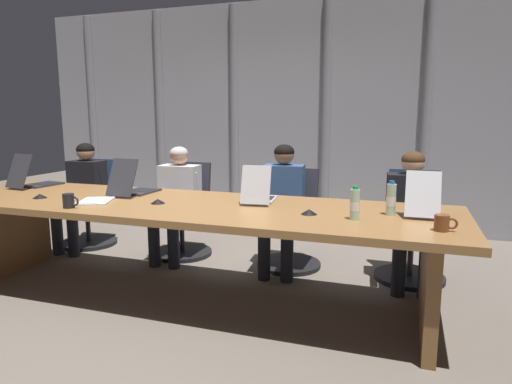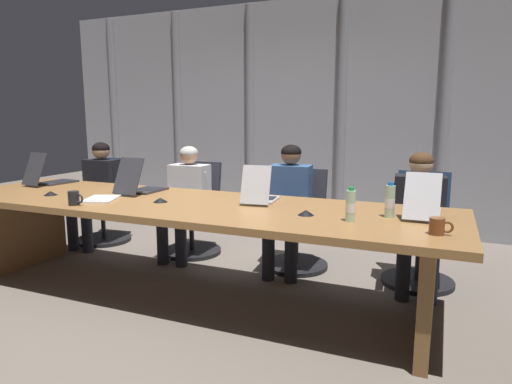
{
  "view_description": "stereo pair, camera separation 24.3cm",
  "coord_description": "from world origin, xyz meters",
  "px_view_note": "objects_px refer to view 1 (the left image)",
  "views": [
    {
      "loc": [
        1.6,
        -2.98,
        1.41
      ],
      "look_at": [
        0.56,
        0.09,
        0.86
      ],
      "focal_mm": 31.49,
      "sensor_mm": 36.0,
      "label": 1
    },
    {
      "loc": [
        1.83,
        -2.89,
        1.41
      ],
      "look_at": [
        0.56,
        0.09,
        0.86
      ],
      "focal_mm": 31.49,
      "sensor_mm": 36.0,
      "label": 2
    }
  ],
  "objects_px": {
    "conference_mic_left_side": "(158,201)",
    "laptop_right_mid": "(422,205)",
    "person_left_end": "(82,190)",
    "person_center": "(282,201)",
    "spiral_notepad": "(95,201)",
    "person_right_mid": "(411,211)",
    "office_chair_center": "(291,230)",
    "laptop_center": "(259,195)",
    "conference_mic_right_side": "(40,196)",
    "coffee_mug_near": "(69,201)",
    "water_bottle_secondary": "(355,205)",
    "office_chair_left_mid": "(184,221)",
    "person_left_mid": "(176,197)",
    "office_chair_right_mid": "(411,239)",
    "laptop_left_end": "(35,180)",
    "laptop_left_mid": "(134,187)",
    "water_bottle_primary": "(391,200)",
    "conference_mic_middle": "(309,212)",
    "office_chair_left_end": "(90,213)",
    "coffee_mug_far": "(443,223)"
  },
  "relations": [
    {
      "from": "laptop_left_end",
      "to": "person_right_mid",
      "type": "xyz_separation_m",
      "value": [
        3.32,
        0.61,
        -0.18
      ]
    },
    {
      "from": "person_left_mid",
      "to": "person_right_mid",
      "type": "height_order",
      "value": "person_right_mid"
    },
    {
      "from": "coffee_mug_near",
      "to": "water_bottle_secondary",
      "type": "bearing_deg",
      "value": 8.07
    },
    {
      "from": "person_center",
      "to": "spiral_notepad",
      "type": "height_order",
      "value": "person_center"
    },
    {
      "from": "office_chair_center",
      "to": "conference_mic_right_side",
      "type": "relative_size",
      "value": 8.29
    },
    {
      "from": "office_chair_left_end",
      "to": "conference_mic_middle",
      "type": "xyz_separation_m",
      "value": [
        2.7,
        -1.12,
        0.43
      ]
    },
    {
      "from": "conference_mic_left_side",
      "to": "laptop_right_mid",
      "type": "bearing_deg",
      "value": 8.64
    },
    {
      "from": "conference_mic_middle",
      "to": "office_chair_right_mid",
      "type": "bearing_deg",
      "value": 58.91
    },
    {
      "from": "office_chair_right_mid",
      "to": "coffee_mug_far",
      "type": "distance_m",
      "value": 1.39
    },
    {
      "from": "laptop_left_mid",
      "to": "water_bottle_primary",
      "type": "xyz_separation_m",
      "value": [
        2.08,
        -0.15,
        0.05
      ]
    },
    {
      "from": "person_center",
      "to": "person_left_end",
      "type": "bearing_deg",
      "value": -95.13
    },
    {
      "from": "conference_mic_left_side",
      "to": "conference_mic_right_side",
      "type": "bearing_deg",
      "value": -173.98
    },
    {
      "from": "office_chair_left_end",
      "to": "person_right_mid",
      "type": "distance_m",
      "value": 3.38
    },
    {
      "from": "conference_mic_middle",
      "to": "conference_mic_right_side",
      "type": "relative_size",
      "value": 1.0
    },
    {
      "from": "person_center",
      "to": "conference_mic_middle",
      "type": "height_order",
      "value": "person_center"
    },
    {
      "from": "person_center",
      "to": "office_chair_right_mid",
      "type": "bearing_deg",
      "value": 92.89
    },
    {
      "from": "laptop_left_mid",
      "to": "conference_mic_right_side",
      "type": "xyz_separation_m",
      "value": [
        -0.61,
        -0.41,
        -0.04
      ]
    },
    {
      "from": "office_chair_left_end",
      "to": "spiral_notepad",
      "type": "distance_m",
      "value": 1.68
    },
    {
      "from": "water_bottle_primary",
      "to": "conference_mic_right_side",
      "type": "xyz_separation_m",
      "value": [
        -2.69,
        -0.25,
        -0.09
      ]
    },
    {
      "from": "office_chair_left_end",
      "to": "coffee_mug_near",
      "type": "xyz_separation_m",
      "value": [
        1.03,
        -1.46,
        0.47
      ]
    },
    {
      "from": "laptop_left_end",
      "to": "laptop_left_mid",
      "type": "relative_size",
      "value": 1.03
    },
    {
      "from": "laptop_center",
      "to": "laptop_right_mid",
      "type": "height_order",
      "value": "laptop_right_mid"
    },
    {
      "from": "office_chair_right_mid",
      "to": "conference_mic_middle",
      "type": "xyz_separation_m",
      "value": [
        -0.67,
        -1.12,
        0.43
      ]
    },
    {
      "from": "laptop_left_end",
      "to": "person_center",
      "type": "relative_size",
      "value": 0.42
    },
    {
      "from": "person_left_end",
      "to": "person_center",
      "type": "relative_size",
      "value": 0.97
    },
    {
      "from": "person_right_mid",
      "to": "conference_mic_right_side",
      "type": "distance_m",
      "value": 3.03
    },
    {
      "from": "laptop_left_end",
      "to": "laptop_center",
      "type": "distance_m",
      "value": 2.21
    },
    {
      "from": "person_center",
      "to": "coffee_mug_near",
      "type": "xyz_separation_m",
      "value": [
        -1.22,
        -1.3,
        0.16
      ]
    },
    {
      "from": "office_chair_left_mid",
      "to": "coffee_mug_near",
      "type": "relative_size",
      "value": 7.28
    },
    {
      "from": "laptop_left_mid",
      "to": "water_bottle_secondary",
      "type": "height_order",
      "value": "laptop_left_mid"
    },
    {
      "from": "person_left_end",
      "to": "person_left_mid",
      "type": "height_order",
      "value": "person_left_end"
    },
    {
      "from": "office_chair_right_mid",
      "to": "laptop_center",
      "type": "bearing_deg",
      "value": -54.73
    },
    {
      "from": "laptop_right_mid",
      "to": "person_left_end",
      "type": "height_order",
      "value": "person_left_end"
    },
    {
      "from": "laptop_left_end",
      "to": "office_chair_right_mid",
      "type": "relative_size",
      "value": 0.52
    },
    {
      "from": "person_left_mid",
      "to": "spiral_notepad",
      "type": "height_order",
      "value": "person_left_mid"
    },
    {
      "from": "laptop_center",
      "to": "conference_mic_right_side",
      "type": "distance_m",
      "value": 1.77
    },
    {
      "from": "office_chair_right_mid",
      "to": "coffee_mug_near",
      "type": "height_order",
      "value": "office_chair_right_mid"
    },
    {
      "from": "laptop_left_end",
      "to": "laptop_left_mid",
      "type": "height_order",
      "value": "laptop_left_end"
    },
    {
      "from": "office_chair_right_mid",
      "to": "person_left_mid",
      "type": "bearing_deg",
      "value": -86.55
    },
    {
      "from": "conference_mic_left_side",
      "to": "laptop_left_mid",
      "type": "bearing_deg",
      "value": 143.43
    },
    {
      "from": "laptop_center",
      "to": "water_bottle_primary",
      "type": "xyz_separation_m",
      "value": [
        0.97,
        -0.15,
        0.05
      ]
    },
    {
      "from": "conference_mic_right_side",
      "to": "spiral_notepad",
      "type": "bearing_deg",
      "value": -0.84
    },
    {
      "from": "person_right_mid",
      "to": "coffee_mug_far",
      "type": "relative_size",
      "value": 8.67
    },
    {
      "from": "office_chair_center",
      "to": "conference_mic_left_side",
      "type": "bearing_deg",
      "value": -33.34
    },
    {
      "from": "spiral_notepad",
      "to": "person_right_mid",
      "type": "bearing_deg",
      "value": 3.05
    },
    {
      "from": "office_chair_left_mid",
      "to": "water_bottle_secondary",
      "type": "relative_size",
      "value": 4.29
    },
    {
      "from": "office_chair_left_mid",
      "to": "conference_mic_right_side",
      "type": "relative_size",
      "value": 8.48
    },
    {
      "from": "conference_mic_middle",
      "to": "spiral_notepad",
      "type": "relative_size",
      "value": 0.3
    },
    {
      "from": "laptop_left_end",
      "to": "laptop_right_mid",
      "type": "distance_m",
      "value": 3.38
    },
    {
      "from": "laptop_center",
      "to": "conference_mic_right_side",
      "type": "relative_size",
      "value": 3.87
    }
  ]
}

